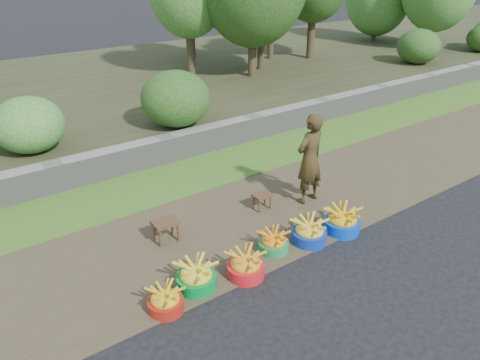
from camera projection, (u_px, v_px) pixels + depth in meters
ground_plane at (302, 257)px, 6.65m from camera, size 120.00×120.00×0.00m
dirt_shoulder at (250, 220)px, 7.56m from camera, size 80.00×2.50×0.02m
grass_verge at (188, 175)px, 9.01m from camera, size 80.00×1.50×0.04m
retaining_wall at (166, 149)px, 9.51m from camera, size 80.00×0.35×0.55m
earth_bank at (84, 96)px, 13.09m from camera, size 80.00×10.00×0.50m
vegetation at (12, 10)px, 10.58m from camera, size 34.25×8.19×4.76m
basin_a at (165, 301)px, 5.61m from camera, size 0.44×0.44×0.33m
basin_b at (196, 277)px, 5.98m from camera, size 0.53×0.53×0.39m
basin_c at (246, 265)px, 6.20m from camera, size 0.51×0.51×0.38m
basin_d at (274, 242)px, 6.72m from camera, size 0.45×0.45×0.33m
basin_e at (309, 232)px, 6.92m from camera, size 0.53×0.53×0.39m
basin_f at (342, 221)px, 7.18m from camera, size 0.55×0.55×0.41m
stool_left at (166, 225)px, 6.88m from camera, size 0.39×0.31×0.34m
stool_right at (262, 197)px, 7.77m from camera, size 0.31×0.24×0.26m
vendor_woman at (310, 159)px, 7.77m from camera, size 0.61×0.43×1.57m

